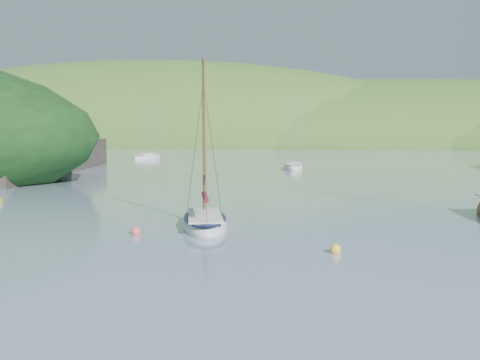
# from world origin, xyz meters

# --- Properties ---
(ground) EXTENTS (700.00, 700.00, 0.00)m
(ground) POSITION_xyz_m (0.00, 0.00, 0.00)
(ground) COLOR #748BA0
(ground) RESTS_ON ground
(shoreline_hills) EXTENTS (690.00, 135.00, 56.00)m
(shoreline_hills) POSITION_xyz_m (-9.66, 172.42, 0.00)
(shoreline_hills) COLOR #375F24
(shoreline_hills) RESTS_ON ground
(daysailer_white) EXTENTS (3.25, 5.73, 8.32)m
(daysailer_white) POSITION_xyz_m (-2.74, 5.05, 0.20)
(daysailer_white) COLOR silver
(daysailer_white) RESTS_ON ground
(distant_sloop_a) EXTENTS (2.79, 6.57, 9.14)m
(distant_sloop_a) POSITION_xyz_m (-0.74, 44.65, 0.16)
(distant_sloop_a) COLOR silver
(distant_sloop_a) RESTS_ON ground
(distant_sloop_c) EXTENTS (4.22, 7.10, 9.57)m
(distant_sloop_c) POSITION_xyz_m (-25.70, 65.84, 0.17)
(distant_sloop_c) COLOR silver
(distant_sloop_c) RESTS_ON ground
(mooring_buoys) EXTENTS (19.31, 7.32, 0.44)m
(mooring_buoys) POSITION_xyz_m (3.33, 3.76, 0.12)
(mooring_buoys) COLOR yellow
(mooring_buoys) RESTS_ON ground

